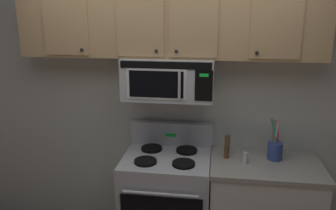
# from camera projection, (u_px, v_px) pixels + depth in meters

# --- Properties ---
(back_wall) EXTENTS (5.20, 0.10, 2.70)m
(back_wall) POSITION_uv_depth(u_px,v_px,m) (173.00, 96.00, 3.26)
(back_wall) COLOR silver
(back_wall) RESTS_ON ground_plane
(stove_range) EXTENTS (0.76, 0.69, 1.12)m
(stove_range) POSITION_uv_depth(u_px,v_px,m) (167.00, 201.00, 3.15)
(stove_range) COLOR #B7BABF
(stove_range) RESTS_ON ground_plane
(over_range_microwave) EXTENTS (0.76, 0.43, 0.35)m
(over_range_microwave) POSITION_uv_depth(u_px,v_px,m) (169.00, 78.00, 2.96)
(over_range_microwave) COLOR #B7BABF
(upper_cabinets) EXTENTS (2.50, 0.36, 0.55)m
(upper_cabinets) POSITION_uv_depth(u_px,v_px,m) (169.00, 24.00, 2.87)
(upper_cabinets) COLOR tan
(counter_segment) EXTENTS (0.93, 0.65, 0.90)m
(counter_segment) POSITION_uv_depth(u_px,v_px,m) (262.00, 209.00, 3.04)
(counter_segment) COLOR white
(counter_segment) RESTS_ON ground_plane
(utensil_crock_blue) EXTENTS (0.12, 0.12, 0.36)m
(utensil_crock_blue) POSITION_uv_depth(u_px,v_px,m) (275.00, 149.00, 2.96)
(utensil_crock_blue) COLOR #384C9E
(utensil_crock_blue) RESTS_ON counter_segment
(salt_shaker) EXTENTS (0.05, 0.05, 0.10)m
(salt_shaker) POSITION_uv_depth(u_px,v_px,m) (245.00, 158.00, 2.89)
(salt_shaker) COLOR white
(salt_shaker) RESTS_ON counter_segment
(pepper_mill) EXTENTS (0.04, 0.04, 0.21)m
(pepper_mill) POSITION_uv_depth(u_px,v_px,m) (227.00, 147.00, 2.98)
(pepper_mill) COLOR brown
(pepper_mill) RESTS_ON counter_segment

